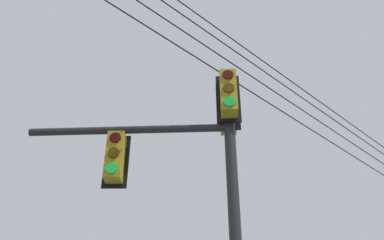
# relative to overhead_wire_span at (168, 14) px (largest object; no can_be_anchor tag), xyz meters

# --- Properties ---
(signal_mast_assembly) EXTENTS (1.91, 3.75, 6.84)m
(signal_mast_assembly) POSITION_rel_overhead_wire_span_xyz_m (-1.26, 0.07, -2.71)
(signal_mast_assembly) COLOR black
(signal_mast_assembly) RESTS_ON ground
(overhead_wire_span) EXTENTS (32.14, 12.61, 1.88)m
(overhead_wire_span) POSITION_rel_overhead_wire_span_xyz_m (0.00, 0.00, 0.00)
(overhead_wire_span) COLOR black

